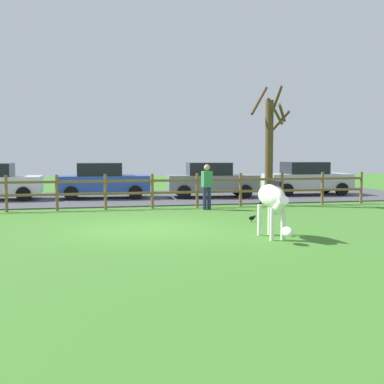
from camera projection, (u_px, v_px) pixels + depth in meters
ground_plane at (144, 229)px, 14.15m from camera, size 60.00×60.00×0.00m
parking_asphalt at (117, 198)px, 23.20m from camera, size 28.00×7.40×0.05m
paddock_fence at (105, 190)px, 18.79m from camera, size 20.59×0.11×1.29m
bare_tree at (270, 146)px, 20.18m from camera, size 1.54×1.53×4.68m
zebra at (273, 200)px, 12.63m from camera, size 0.52×1.94×1.41m
crow_on_grass at (252, 218)px, 15.55m from camera, size 0.21×0.10×0.20m
parked_car_grey at (211, 180)px, 23.38m from camera, size 4.15×2.19×1.56m
parked_car_silver at (307, 178)px, 24.66m from camera, size 4.05×1.97×1.56m
parked_car_blue at (102, 180)px, 22.86m from camera, size 4.07×2.02×1.56m
visitor_near_fence at (207, 185)px, 18.81m from camera, size 0.40×0.30×1.64m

